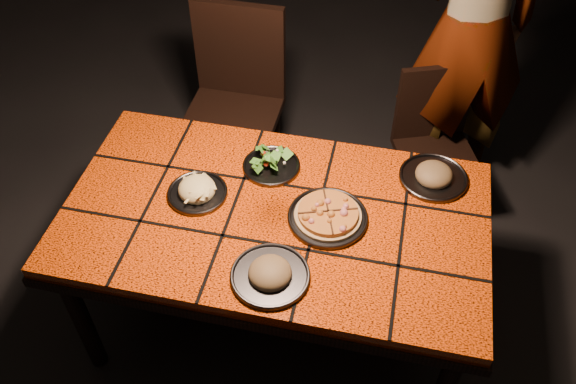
% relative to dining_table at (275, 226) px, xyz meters
% --- Properties ---
extents(room_shell, '(6.04, 7.04, 3.08)m').
position_rel_dining_table_xyz_m(room_shell, '(0.00, 0.00, 0.83)').
color(room_shell, black).
rests_on(room_shell, ground).
extents(dining_table, '(1.62, 0.92, 0.75)m').
position_rel_dining_table_xyz_m(dining_table, '(0.00, 0.00, 0.00)').
color(dining_table, '#E94607').
rests_on(dining_table, ground).
extents(chair_far_left, '(0.46, 0.46, 1.02)m').
position_rel_dining_table_xyz_m(chair_far_left, '(-0.42, 0.89, -0.09)').
color(chair_far_left, black).
rests_on(chair_far_left, ground).
extents(chair_far_right, '(0.48, 0.48, 0.82)m').
position_rel_dining_table_xyz_m(chair_far_right, '(0.60, 0.90, -0.20)').
color(chair_far_right, black).
rests_on(chair_far_right, ground).
extents(diner, '(0.81, 0.69, 1.88)m').
position_rel_dining_table_xyz_m(diner, '(0.68, 1.13, 0.27)').
color(diner, brown).
rests_on(diner, ground).
extents(plate_pizza, '(0.32, 0.32, 0.04)m').
position_rel_dining_table_xyz_m(plate_pizza, '(0.20, 0.01, 0.10)').
color(plate_pizza, '#3E3E44').
rests_on(plate_pizza, dining_table).
extents(plate_pasta, '(0.23, 0.23, 0.08)m').
position_rel_dining_table_xyz_m(plate_pasta, '(-0.31, 0.03, 0.10)').
color(plate_pasta, '#3E3E44').
rests_on(plate_pasta, dining_table).
extents(plate_salad, '(0.23, 0.23, 0.07)m').
position_rel_dining_table_xyz_m(plate_salad, '(-0.07, 0.24, 0.10)').
color(plate_salad, '#3E3E44').
rests_on(plate_salad, dining_table).
extents(plate_mushroom_a, '(0.28, 0.28, 0.09)m').
position_rel_dining_table_xyz_m(plate_mushroom_a, '(0.05, -0.29, 0.10)').
color(plate_mushroom_a, '#3E3E44').
rests_on(plate_mushroom_a, dining_table).
extents(plate_mushroom_b, '(0.27, 0.27, 0.09)m').
position_rel_dining_table_xyz_m(plate_mushroom_b, '(0.58, 0.31, 0.10)').
color(plate_mushroom_b, '#3E3E44').
rests_on(plate_mushroom_b, dining_table).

